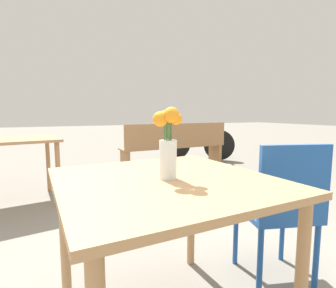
{
  "coord_description": "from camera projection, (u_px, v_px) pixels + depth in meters",
  "views": [
    {
      "loc": [
        -0.47,
        -1.04,
        1.03
      ],
      "look_at": [
        0.01,
        -0.02,
        0.89
      ],
      "focal_mm": 28.0,
      "sensor_mm": 36.0,
      "label": 1
    }
  ],
  "objects": [
    {
      "name": "table_front",
      "position": [
        165.0,
        198.0,
        1.18
      ],
      "size": [
        0.95,
        0.97,
        0.74
      ],
      "color": "tan",
      "rests_on": "ground_plane"
    },
    {
      "name": "bench_near",
      "position": [
        176.0,
        145.0,
        4.5
      ],
      "size": [
        1.93,
        0.45,
        0.85
      ],
      "color": "#9E7047",
      "rests_on": "ground_plane"
    },
    {
      "name": "table_back",
      "position": [
        15.0,
        148.0,
        2.91
      ],
      "size": [
        0.97,
        0.94,
        0.75
      ],
      "color": "#9E7047",
      "rests_on": "ground_plane"
    },
    {
      "name": "cafe_chair",
      "position": [
        282.0,
        206.0,
        1.52
      ],
      "size": [
        0.5,
        0.5,
        0.86
      ],
      "color": "#1E519E",
      "rests_on": "ground_plane"
    },
    {
      "name": "flower_vase",
      "position": [
        168.0,
        144.0,
        1.14
      ],
      "size": [
        0.14,
        0.14,
        0.32
      ],
      "color": "silver",
      "rests_on": "table_front"
    },
    {
      "name": "bicycle",
      "position": [
        197.0,
        144.0,
        5.72
      ],
      "size": [
        1.36,
        0.92,
        0.76
      ],
      "color": "black",
      "rests_on": "ground_plane"
    }
  ]
}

